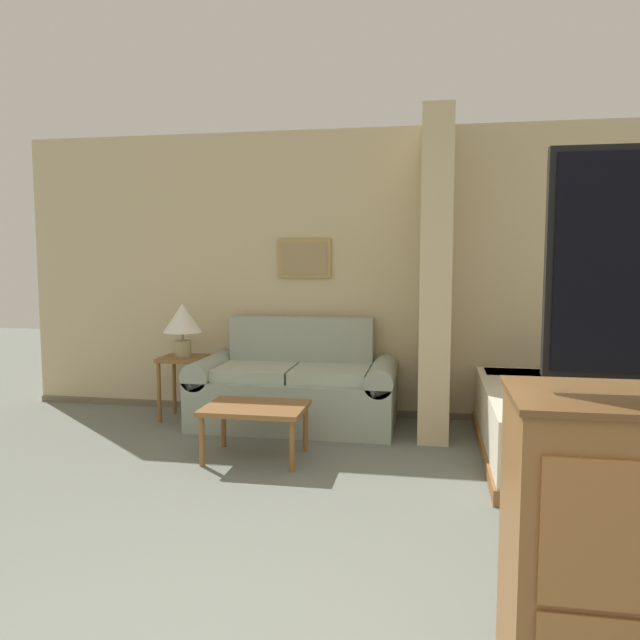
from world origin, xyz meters
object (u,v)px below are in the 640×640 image
at_px(coffee_table, 255,412).
at_px(bed, 593,426).
at_px(backpack, 588,362).
at_px(couch, 295,388).
at_px(table_lamp, 182,321).

distance_m(coffee_table, bed, 2.42).
relative_size(bed, backpack, 5.25).
xyz_separation_m(couch, backpack, (2.28, -0.46, 0.37)).
bearing_deg(coffee_table, table_lamp, 134.16).
bearing_deg(coffee_table, bed, 8.77).
bearing_deg(couch, table_lamp, 178.57).
height_order(table_lamp, backpack, table_lamp).
xyz_separation_m(coffee_table, table_lamp, (-0.95, 0.98, 0.54)).
bearing_deg(bed, couch, 165.73).
distance_m(bed, backpack, 0.46).
bearing_deg(bed, backpack, 98.83).
relative_size(coffee_table, table_lamp, 1.52).
height_order(table_lamp, bed, table_lamp).
distance_m(coffee_table, backpack, 2.45).
bearing_deg(coffee_table, backpack, 11.83).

